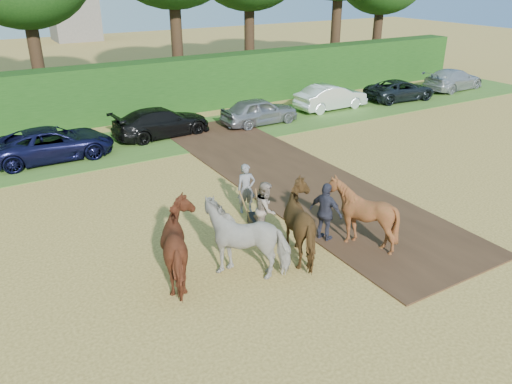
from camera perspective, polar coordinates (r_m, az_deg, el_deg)
ground at (r=14.29m, az=14.53°, el=-8.56°), size 120.00×120.00×0.00m
earth_strip at (r=19.92m, az=3.63°, el=1.88°), size 4.50×17.00×0.05m
grass_verge at (r=25.09m, az=-8.30°, el=6.36°), size 50.00×5.00×0.03m
hedgerow at (r=28.80m, az=-12.06°, el=11.44°), size 46.00×1.60×3.00m
spectator_near at (r=15.13m, az=1.13°, el=-1.98°), size 1.07×1.09×1.77m
spectator_far at (r=14.95m, az=7.98°, el=-2.35°), size 0.80×1.18×1.86m
plough_team at (r=13.79m, az=2.40°, el=-4.12°), size 7.06×5.01×2.04m
parked_cars at (r=26.28m, az=-2.60°, el=8.94°), size 41.01×3.11×1.47m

